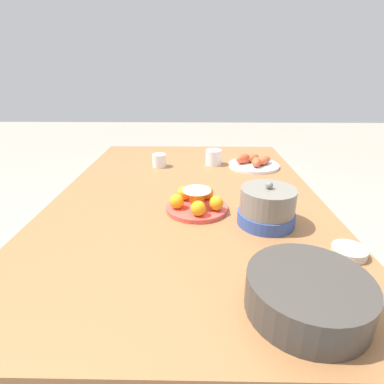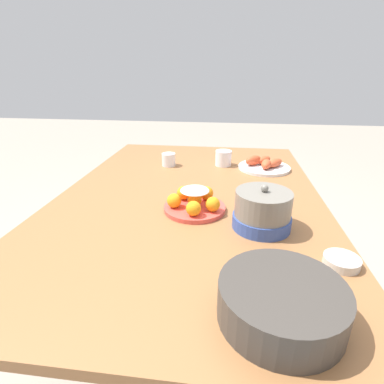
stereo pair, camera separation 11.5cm
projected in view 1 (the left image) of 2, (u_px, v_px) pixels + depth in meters
ground_plane at (188, 326)px, 1.52m from camera, size 12.00×12.00×0.00m
dining_table at (188, 210)px, 1.26m from camera, size 1.59×1.06×0.73m
cake_plate at (197, 202)px, 1.09m from camera, size 0.23×0.23×0.09m
serving_bowl at (308, 293)px, 0.63m from camera, size 0.26×0.26×0.08m
sauce_bowl at (349, 251)px, 0.83m from camera, size 0.09×0.09×0.02m
seafood_platter at (254, 163)px, 1.57m from camera, size 0.26×0.26×0.07m
cup_near at (159, 160)px, 1.56m from camera, size 0.07×0.07×0.07m
cup_far at (214, 157)px, 1.59m from camera, size 0.08×0.08×0.08m
warming_pot at (267, 207)px, 0.98m from camera, size 0.19×0.19×0.15m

